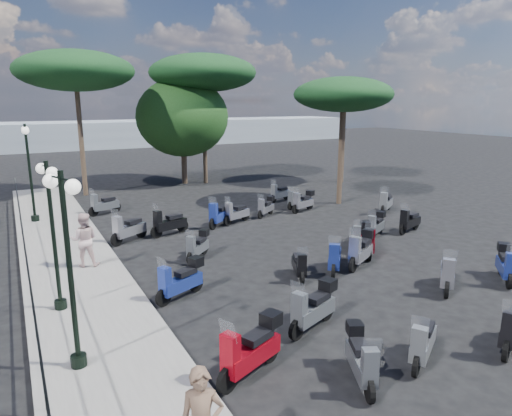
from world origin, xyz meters
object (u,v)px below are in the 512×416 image
scooter_8 (299,266)px  scooter_12 (512,330)px  scooter_16 (266,207)px  scooter_1 (361,360)px  scooter_19 (447,274)px  scooter_29 (279,194)px  pedestrian_far (84,240)px  scooter_28 (386,203)px  scooter_9 (198,246)px  scooter_11 (236,213)px  scooter_21 (356,236)px  scooter_15 (367,240)px  scooter_26 (409,222)px  lamp_post_2 (29,167)px  scooter_27 (376,226)px  pine_0 (203,73)px  scooter_23 (303,202)px  pine_2 (75,71)px  scooter_7 (422,343)px  scooter_2 (313,308)px  scooter_10 (169,224)px  pine_3 (343,95)px  broadleaf_tree (183,117)px  scooter_17 (219,215)px  scooter_22 (295,200)px  scooter_0 (251,350)px  scooter_14 (335,258)px  lamp_post_0 (69,259)px  scooter_25 (506,265)px  scooter_20 (361,250)px

scooter_8 → scooter_12: (1.82, -5.72, 0.07)m
scooter_8 → scooter_16: size_ratio=1.08×
scooter_1 → scooter_16: scooter_1 is taller
scooter_19 → scooter_29: (1.95, 12.65, -0.05)m
pedestrian_far → scooter_19: 11.28m
scooter_1 → scooter_28: 14.65m
scooter_9 → scooter_11: 4.91m
scooter_21 → scooter_28: 6.07m
scooter_15 → scooter_26: scooter_15 is taller
lamp_post_2 → scooter_27: (12.10, -8.76, -2.13)m
scooter_9 → pine_0: pine_0 is taller
scooter_23 → pine_2: (-8.95, 9.49, 6.52)m
scooter_7 → scooter_19: (3.65, 2.38, 0.04)m
scooter_2 → scooter_16: 11.15m
scooter_21 → pine_2: size_ratio=0.15×
scooter_7 → scooter_10: 11.79m
scooter_8 → pine_0: size_ratio=0.17×
pine_3 → scooter_16: bearing=-173.1°
scooter_10 → broadleaf_tree: size_ratio=0.25×
scooter_17 → scooter_22: size_ratio=1.10×
scooter_27 → scooter_7: bearing=115.4°
scooter_12 → pine_3: pine_3 is taller
scooter_0 → pine_2: bearing=-22.7°
pine_3 → scooter_1: bearing=-126.9°
scooter_12 → pine_3: (6.02, 13.67, 5.22)m
scooter_14 → scooter_11: bearing=-47.9°
pedestrian_far → lamp_post_0: bearing=97.7°
lamp_post_0 → scooter_25: bearing=-24.3°
scooter_0 → scooter_17: size_ratio=1.18×
lamp_post_2 → scooter_27: size_ratio=2.97×
scooter_0 → scooter_7: scooter_0 is taller
pedestrian_far → pine_0: bearing=-108.5°
scooter_20 → broadleaf_tree: 18.24m
scooter_12 → pine_0: 24.01m
scooter_10 → pine_3: size_ratio=0.27×
scooter_0 → scooter_14: bearing=-76.2°
scooter_21 → pine_0: bearing=-52.3°
scooter_28 → scooter_29: 5.75m
scooter_11 → pine_2: 12.90m
scooter_15 → scooter_28: 6.79m
scooter_11 → scooter_12: size_ratio=0.96×
scooter_8 → scooter_17: size_ratio=0.94×
scooter_16 → scooter_17: 2.75m
scooter_12 → scooter_17: bearing=-17.5°
lamp_post_0 → scooter_21: bearing=0.3°
scooter_1 → scooter_10: 11.57m
scooter_20 → scooter_22: 8.66m
pedestrian_far → scooter_15: pedestrian_far is taller
scooter_14 → scooter_27: (3.93, 2.36, -0.02)m
pine_3 → scooter_15: bearing=-121.7°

